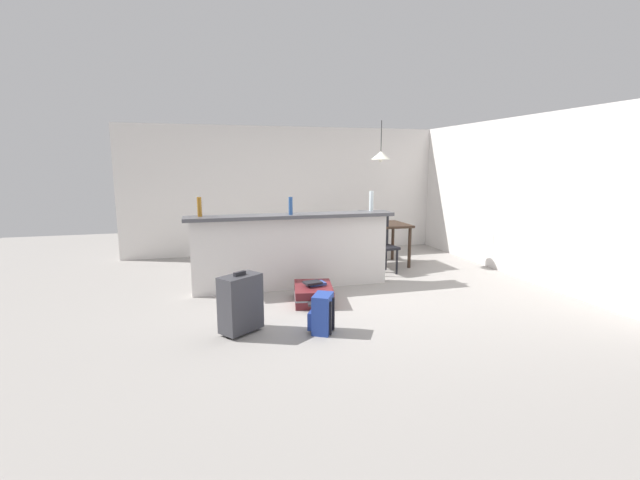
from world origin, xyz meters
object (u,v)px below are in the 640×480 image
object	(u,v)px
backpack_blue	(322,314)
bottle_clear	(371,201)
pendant_lamp	(381,155)
suitcase_flat_maroon	(313,294)
dining_chair_near_partition	(381,242)
suitcase_upright_charcoal	(241,303)
dining_table	(376,229)
bottle_blue	(291,206)
bottle_amber	(199,207)
book_stack	(315,283)
dining_chair_far_side	(368,232)

from	to	relation	value
backpack_blue	bottle_clear	bearing A→B (deg)	55.02
pendant_lamp	suitcase_flat_maroon	xyz separation A→B (m)	(-1.65, -1.75, -1.81)
bottle_clear	pendant_lamp	distance (m)	1.30
dining_chair_near_partition	suitcase_upright_charcoal	distance (m)	3.23
suitcase_flat_maroon	dining_table	bearing A→B (deg)	47.77
dining_table	suitcase_upright_charcoal	xyz separation A→B (m)	(-2.58, -2.56, -0.32)
dining_chair_near_partition	backpack_blue	size ratio (longest dim) A/B	2.21
backpack_blue	suitcase_upright_charcoal	xyz separation A→B (m)	(-0.83, 0.21, 0.13)
suitcase_flat_maroon	bottle_blue	bearing A→B (deg)	103.68
pendant_lamp	suitcase_flat_maroon	bearing A→B (deg)	-133.31
suitcase_flat_maroon	suitcase_upright_charcoal	xyz separation A→B (m)	(-1.00, -0.81, 0.22)
bottle_clear	dining_table	bearing A→B (deg)	63.28
dining_chair_near_partition	backpack_blue	world-z (taller)	dining_chair_near_partition
bottle_amber	dining_table	bearing A→B (deg)	18.45
bottle_clear	dining_chair_near_partition	world-z (taller)	bottle_clear
bottle_amber	suitcase_flat_maroon	bearing A→B (deg)	-28.67
pendant_lamp	dining_table	bearing A→B (deg)	-173.90
dining_table	book_stack	bearing A→B (deg)	-131.93
dining_table	dining_chair_near_partition	distance (m)	0.52
bottle_clear	dining_chair_near_partition	distance (m)	0.92
dining_chair_near_partition	suitcase_upright_charcoal	bearing A→B (deg)	-140.14
book_stack	bottle_blue	bearing A→B (deg)	105.58
pendant_lamp	suitcase_upright_charcoal	distance (m)	4.02
bottle_amber	dining_chair_near_partition	size ratio (longest dim) A/B	0.28
suitcase_flat_maroon	book_stack	xyz separation A→B (m)	(0.02, 0.01, 0.14)
dining_table	suitcase_upright_charcoal	world-z (taller)	dining_table
pendant_lamp	backpack_blue	bearing A→B (deg)	-123.24
bottle_amber	book_stack	world-z (taller)	bottle_amber
bottle_amber	bottle_blue	distance (m)	1.23
dining_chair_far_side	bottle_blue	bearing A→B (deg)	-137.62
bottle_blue	backpack_blue	size ratio (longest dim) A/B	0.59
backpack_blue	book_stack	distance (m)	1.05
pendant_lamp	book_stack	distance (m)	2.91
pendant_lamp	book_stack	size ratio (longest dim) A/B	2.23
dining_table	suitcase_flat_maroon	size ratio (longest dim) A/B	1.26
bottle_amber	suitcase_upright_charcoal	xyz separation A→B (m)	(0.38, -1.57, -0.88)
suitcase_flat_maroon	suitcase_upright_charcoal	bearing A→B (deg)	-140.92
dining_chair_near_partition	dining_chair_far_side	distance (m)	1.05
suitcase_upright_charcoal	book_stack	distance (m)	1.31
dining_table	backpack_blue	world-z (taller)	dining_table
bottle_blue	bottle_clear	xyz separation A→B (m)	(1.26, 0.15, 0.03)
bottle_clear	dining_table	xyz separation A→B (m)	(0.48, 0.95, -0.58)
dining_table	book_stack	world-z (taller)	dining_table
pendant_lamp	suitcase_upright_charcoal	world-z (taller)	pendant_lamp
dining_table	dining_chair_far_side	world-z (taller)	dining_chair_far_side
dining_chair_far_side	suitcase_flat_maroon	size ratio (longest dim) A/B	1.06
bottle_blue	dining_table	distance (m)	2.13
bottle_amber	bottle_blue	size ratio (longest dim) A/B	1.06
pendant_lamp	bottle_amber	bearing A→B (deg)	-161.81
bottle_amber	suitcase_flat_maroon	distance (m)	1.92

